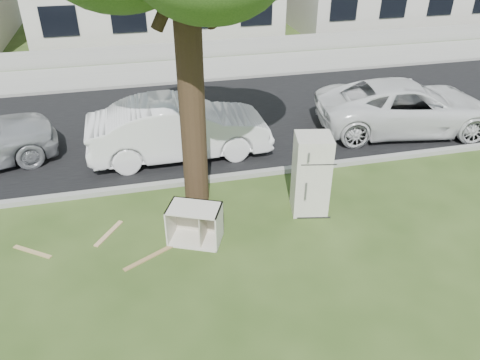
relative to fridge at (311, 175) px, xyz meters
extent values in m
plane|color=#2D4317|center=(-1.90, -0.78, -0.89)|extent=(120.00, 120.00, 0.00)
cube|color=black|center=(-1.90, 5.22, -0.88)|extent=(120.00, 7.00, 0.01)
cube|color=gray|center=(-1.90, 1.67, -0.89)|extent=(120.00, 0.18, 0.12)
cube|color=gray|center=(-1.90, 8.77, -0.89)|extent=(120.00, 0.18, 0.12)
cube|color=gray|center=(-1.90, 10.22, -0.88)|extent=(120.00, 2.80, 0.01)
cube|color=gray|center=(-1.90, 11.82, -0.54)|extent=(120.00, 0.15, 0.70)
cylinder|color=black|center=(-2.30, 1.02, 1.71)|extent=(0.54, 0.54, 5.20)
cube|color=beige|center=(0.00, 0.00, 0.00)|extent=(0.85, 0.81, 1.78)
cube|color=beige|center=(-2.56, -0.49, -0.50)|extent=(1.18, 0.98, 0.79)
cube|color=#9C7B4B|center=(-3.50, -0.82, -0.88)|extent=(1.03, 0.61, 0.02)
cube|color=tan|center=(-5.70, -0.13, -0.88)|extent=(0.78, 0.58, 0.02)
cube|color=tan|center=(-4.26, 0.12, -0.88)|extent=(0.59, 0.79, 0.02)
imported|color=white|center=(-2.39, 3.21, -0.12)|extent=(4.69, 1.70, 1.54)
imported|color=silver|center=(4.20, 3.28, -0.17)|extent=(5.46, 3.14, 1.43)
camera|label=1|loc=(-3.41, -7.88, 4.99)|focal=35.00mm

